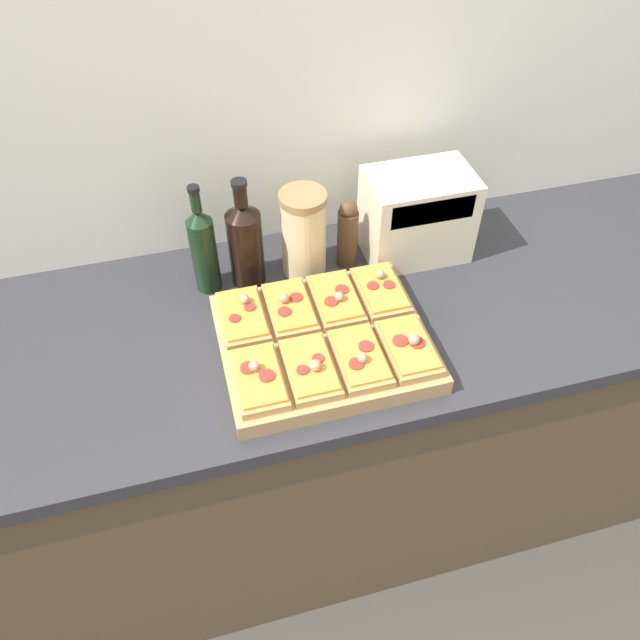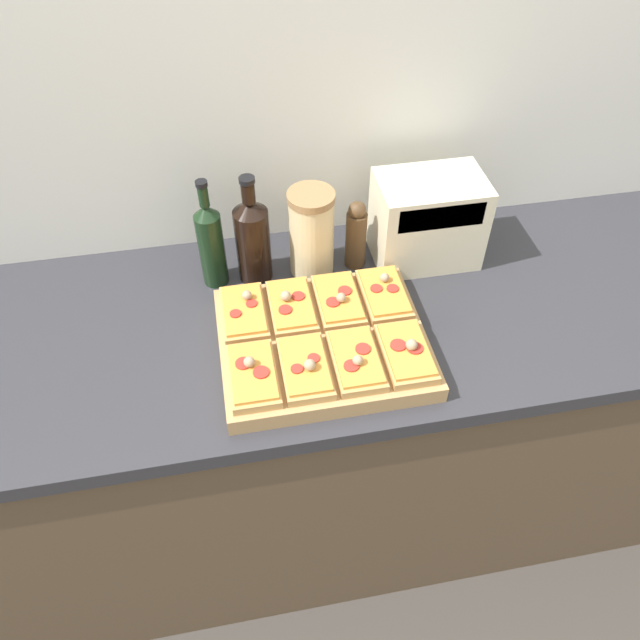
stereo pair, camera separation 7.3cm
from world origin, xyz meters
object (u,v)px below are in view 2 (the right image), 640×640
Objects in this scene: cutting_board at (323,343)px; pepper_mill at (356,235)px; olive_oil_bottle at (211,243)px; grain_jar_tall at (311,233)px; wine_bottle at (253,239)px; toaster_oven at (427,220)px.

pepper_mill is (0.13, 0.27, 0.07)m from cutting_board.
pepper_mill is at bearing 0.00° from olive_oil_bottle.
grain_jar_tall is at bearing 84.89° from cutting_board.
wine_bottle reaches higher than cutting_board.
pepper_mill reaches higher than cutting_board.
cutting_board is 1.56× the size of olive_oil_bottle.
cutting_board is 2.40× the size of pepper_mill.
cutting_board is 1.57× the size of wine_bottle.
pepper_mill is (0.11, 0.00, -0.02)m from grain_jar_tall.
olive_oil_bottle is 1.27× the size of grain_jar_tall.
wine_bottle is (-0.12, 0.27, 0.09)m from cutting_board.
toaster_oven is at bearing -0.27° from pepper_mill.
toaster_oven is at bearing -0.11° from wine_bottle.
olive_oil_bottle is at bearing 179.91° from toaster_oven.
toaster_oven is (0.43, -0.00, -0.00)m from wine_bottle.
wine_bottle is 1.26× the size of grain_jar_tall.
grain_jar_tall is at bearing -180.00° from pepper_mill.
wine_bottle is 0.25m from pepper_mill.
grain_jar_tall is 0.11m from pepper_mill.
grain_jar_tall is at bearing 0.00° from olive_oil_bottle.
cutting_board is at bearing -66.67° from wine_bottle.
toaster_oven is at bearing 40.75° from cutting_board.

